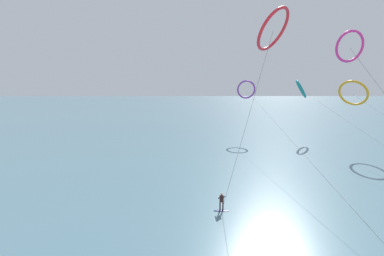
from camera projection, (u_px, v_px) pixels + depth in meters
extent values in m
cube|color=slate|center=(193.00, 112.00, 109.35)|extent=(400.00, 200.00, 0.08)
ellipsoid|color=navy|center=(221.00, 211.00, 27.55)|extent=(1.40, 0.40, 0.06)
cylinder|color=black|center=(220.00, 206.00, 27.44)|extent=(0.12, 0.12, 0.80)
cylinder|color=black|center=(223.00, 206.00, 27.52)|extent=(0.12, 0.12, 0.80)
cube|color=black|center=(222.00, 199.00, 27.37)|extent=(0.36, 0.28, 0.62)
sphere|color=tan|center=(222.00, 194.00, 27.30)|extent=(0.22, 0.22, 0.22)
cylinder|color=black|center=(219.00, 198.00, 27.42)|extent=(0.23, 0.51, 0.39)
cylinder|color=black|center=(224.00, 197.00, 27.54)|extent=(0.23, 0.51, 0.39)
torus|color=teal|center=(301.00, 89.00, 60.70)|extent=(3.15, 4.45, 3.70)
cylinder|color=#3F3F3F|center=(369.00, 135.00, 38.29)|extent=(1.35, 47.04, 9.65)
torus|color=#CC288E|center=(350.00, 46.00, 33.94)|extent=(3.70, 1.75, 3.55)
torus|color=orange|center=(353.00, 93.00, 49.31)|extent=(5.08, 5.10, 4.25)
torus|color=purple|center=(246.00, 89.00, 60.87)|extent=(3.78, 2.22, 3.68)
cylinder|color=#3F3F3F|center=(290.00, 139.00, 35.95)|extent=(1.92, 52.09, 9.57)
torus|color=red|center=(273.00, 29.00, 29.05)|extent=(4.77, 5.09, 3.99)
cylinder|color=#3F3F3F|center=(248.00, 119.00, 28.32)|extent=(5.07, 4.23, 16.34)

